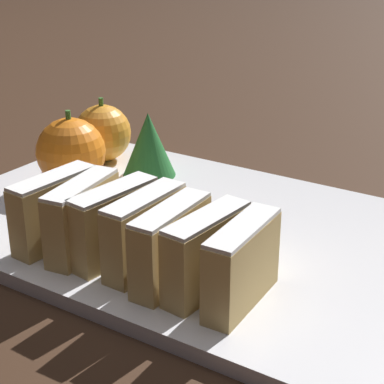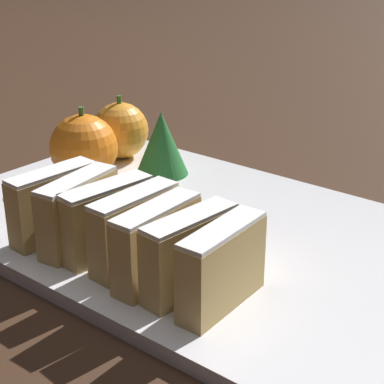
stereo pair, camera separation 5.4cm
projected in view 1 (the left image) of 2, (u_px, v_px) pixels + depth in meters
name	position (u px, v px, depth m)	size (l,w,h in m)	color
ground_plane	(192.00, 236.00, 0.56)	(6.00, 6.00, 0.00)	#382316
serving_platter	(192.00, 230.00, 0.55)	(0.29, 0.46, 0.01)	white
stollen_slice_front	(242.00, 265.00, 0.43)	(0.08, 0.02, 0.06)	tan
stollen_slice_second	(207.00, 253.00, 0.44)	(0.08, 0.03, 0.06)	tan
stollen_slice_third	(171.00, 245.00, 0.45)	(0.08, 0.02, 0.06)	tan
stollen_slice_fourth	(145.00, 232.00, 0.47)	(0.08, 0.02, 0.06)	tan
stollen_slice_fifth	(115.00, 224.00, 0.49)	(0.08, 0.03, 0.06)	tan
stollen_slice_sixth	(83.00, 218.00, 0.50)	(0.08, 0.03, 0.06)	tan
stollen_slice_back	(55.00, 210.00, 0.51)	(0.08, 0.03, 0.06)	tan
orange_near	(103.00, 133.00, 0.69)	(0.06, 0.06, 0.07)	orange
orange_far	(71.00, 152.00, 0.62)	(0.07, 0.07, 0.08)	orange
chocolate_cookie	(233.00, 222.00, 0.54)	(0.05, 0.05, 0.01)	#381E14
evergreen_sprig	(149.00, 145.00, 0.65)	(0.05, 0.05, 0.07)	#23662D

